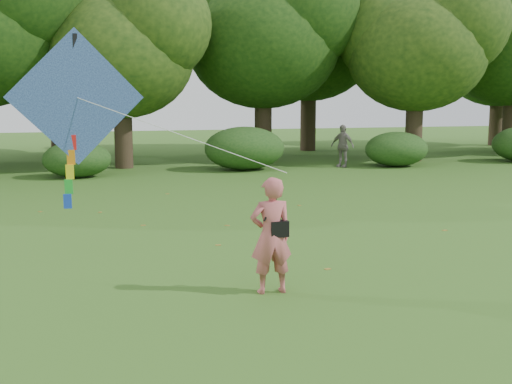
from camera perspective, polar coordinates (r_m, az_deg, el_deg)
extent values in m
plane|color=#265114|center=(10.25, 7.29, -9.78)|extent=(100.00, 100.00, 0.00)
imported|color=#C05A5D|center=(10.46, 1.35, -3.89)|extent=(0.70, 0.46, 1.92)
imported|color=gray|center=(29.07, 7.68, 4.08)|extent=(1.07, 1.16, 1.91)
cube|color=black|center=(10.44, 2.03, -3.27)|extent=(0.30, 0.20, 0.26)
cylinder|color=black|center=(10.32, 1.42, -1.30)|extent=(0.33, 0.14, 0.47)
cube|color=#2A58B6|center=(11.63, -15.70, 8.11)|extent=(2.34, 0.38, 2.36)
cube|color=black|center=(11.66, -15.70, 8.11)|extent=(0.12, 0.23, 2.16)
cylinder|color=white|center=(10.81, -6.98, 5.16)|extent=(3.24, 1.91, 1.21)
cube|color=red|center=(11.68, -16.03, 4.27)|extent=(0.14, 0.06, 0.26)
cube|color=orange|center=(11.70, -16.13, 2.99)|extent=(0.14, 0.06, 0.26)
cube|color=yellow|center=(11.73, -16.22, 1.72)|extent=(0.14, 0.06, 0.26)
cube|color=green|center=(11.76, -16.31, 0.46)|extent=(0.14, 0.06, 0.26)
cube|color=blue|center=(11.80, -16.41, -0.80)|extent=(0.14, 0.06, 0.26)
cylinder|color=#3A2D1E|center=(29.07, -11.71, 5.20)|extent=(0.80, 0.80, 3.15)
ellipsoid|color=#1E3F11|center=(29.08, -11.91, 11.77)|extent=(6.40, 6.40, 5.44)
cylinder|color=#3A2D1E|center=(32.22, 0.64, 6.16)|extent=(0.86, 0.86, 3.67)
ellipsoid|color=#1E3F11|center=(32.29, 0.65, 13.14)|extent=(7.60, 7.60, 6.46)
cylinder|color=#3A2D1E|center=(32.58, 13.86, 5.72)|extent=(0.83, 0.83, 3.43)
ellipsoid|color=#1E3F11|center=(32.61, 14.09, 12.02)|extent=(6.80, 6.80, 5.78)
cylinder|color=#3A2D1E|center=(38.06, 21.71, 6.01)|extent=(0.87, 0.87, 3.78)
cylinder|color=#3A2D1E|center=(36.53, -17.18, 5.93)|extent=(0.84, 0.84, 3.50)
ellipsoid|color=#1E3F11|center=(36.56, -17.44, 11.69)|extent=(7.00, 7.00, 5.95)
cylinder|color=#3A2D1E|center=(37.72, 4.66, 6.76)|extent=(0.90, 0.90, 4.02)
ellipsoid|color=#1E3F11|center=(37.81, 4.74, 13.07)|extent=(7.80, 7.80, 6.63)
cylinder|color=#3A2D1E|center=(44.27, 20.57, 6.22)|extent=(0.85, 0.85, 3.57)
ellipsoid|color=#1E3F11|center=(44.31, 20.83, 11.09)|extent=(7.20, 7.20, 6.12)
ellipsoid|color=#264919|center=(26.20, -15.63, 2.81)|extent=(2.66, 2.09, 1.42)
ellipsoid|color=#264919|center=(27.81, -1.04, 3.91)|extent=(3.50, 2.75, 1.88)
ellipsoid|color=#264919|center=(29.85, 12.38, 3.75)|extent=(2.94, 2.31, 1.58)
cube|color=olive|center=(18.91, 3.87, -1.20)|extent=(0.10, 0.13, 0.01)
cube|color=olive|center=(12.13, 6.38, -6.82)|extent=(0.14, 0.12, 0.01)
cube|color=olive|center=(18.29, -13.68, -1.76)|extent=(0.11, 0.14, 0.01)
cube|color=olive|center=(16.00, -2.58, -2.99)|extent=(0.14, 0.14, 0.01)
cube|color=olive|center=(13.95, -3.38, -4.73)|extent=(0.12, 0.08, 0.01)
cube|color=olive|center=(16.07, 16.43, -3.29)|extent=(0.14, 0.11, 0.01)
cube|color=olive|center=(16.26, -9.99, -2.93)|extent=(0.13, 0.10, 0.01)
cube|color=olive|center=(21.27, -7.88, -0.16)|extent=(0.12, 0.09, 0.01)
cube|color=olive|center=(18.85, -18.64, -1.67)|extent=(0.14, 0.14, 0.01)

